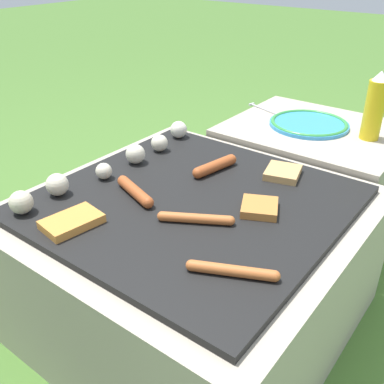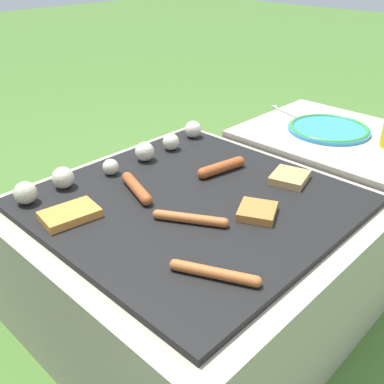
# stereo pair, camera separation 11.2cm
# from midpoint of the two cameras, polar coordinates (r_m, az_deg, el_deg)

# --- Properties ---
(ground_plane) EXTENTS (14.00, 14.00, 0.00)m
(ground_plane) POSITION_cam_midpoint_polar(r_m,az_deg,el_deg) (1.37, -2.43, -15.38)
(ground_plane) COLOR #47702D
(grill) EXTENTS (0.81, 0.81, 0.39)m
(grill) POSITION_cam_midpoint_polar(r_m,az_deg,el_deg) (1.24, -2.62, -8.93)
(grill) COLOR #A89E8C
(grill) RESTS_ON ground_plane
(side_ledge) EXTENTS (0.50, 0.59, 0.39)m
(side_ledge) POSITION_cam_midpoint_polar(r_m,az_deg,el_deg) (1.71, 12.91, 1.76)
(side_ledge) COLOR #A89E8C
(side_ledge) RESTS_ON ground_plane
(sausage_front_center) EXTENTS (0.07, 0.16, 0.03)m
(sausage_front_center) POSITION_cam_midpoint_polar(r_m,az_deg,el_deg) (1.15, -10.04, 0.02)
(sausage_front_center) COLOR #A34C23
(sausage_front_center) RESTS_ON grill
(sausage_back_center) EXTENTS (0.16, 0.06, 0.03)m
(sausage_back_center) POSITION_cam_midpoint_polar(r_m,az_deg,el_deg) (1.26, 0.40, 3.26)
(sausage_back_center) COLOR #A34C23
(sausage_back_center) RESTS_ON grill
(sausage_mid_right) EXTENTS (0.10, 0.16, 0.02)m
(sausage_mid_right) POSITION_cam_midpoint_polar(r_m,az_deg,el_deg) (1.03, -2.64, -3.46)
(sausage_mid_right) COLOR #B7602D
(sausage_mid_right) RESTS_ON grill
(sausage_mid_left) EXTENTS (0.09, 0.17, 0.02)m
(sausage_mid_left) POSITION_cam_midpoint_polar(r_m,az_deg,el_deg) (0.87, 1.45, -10.08)
(sausage_mid_left) COLOR #B7602D
(sausage_mid_left) RESTS_ON grill
(bread_slice_left) EXTENTS (0.12, 0.12, 0.02)m
(bread_slice_left) POSITION_cam_midpoint_polar(r_m,az_deg,el_deg) (1.08, 5.65, -2.06)
(bread_slice_left) COLOR #B27033
(bread_slice_left) RESTS_ON grill
(bread_slice_right) EXTENTS (0.12, 0.11, 0.02)m
(bread_slice_right) POSITION_cam_midpoint_polar(r_m,az_deg,el_deg) (1.25, 8.98, 2.39)
(bread_slice_right) COLOR tan
(bread_slice_right) RESTS_ON grill
(bread_slice_center) EXTENTS (0.14, 0.10, 0.02)m
(bread_slice_center) POSITION_cam_midpoint_polar(r_m,az_deg,el_deg) (1.07, -17.95, -3.69)
(bread_slice_center) COLOR #D18438
(bread_slice_center) RESTS_ON grill
(mushroom_row) EXTENTS (0.66, 0.08, 0.06)m
(mushroom_row) POSITION_cam_midpoint_polar(r_m,az_deg,el_deg) (1.29, -12.49, 3.68)
(mushroom_row) COLOR beige
(mushroom_row) RESTS_ON grill
(plate_colorful) EXTENTS (0.28, 0.28, 0.02)m
(plate_colorful) POSITION_cam_midpoint_polar(r_m,az_deg,el_deg) (1.64, 12.74, 8.44)
(plate_colorful) COLOR #338CCC
(plate_colorful) RESTS_ON side_ledge
(condiment_bottle) EXTENTS (0.06, 0.06, 0.22)m
(condiment_bottle) POSITION_cam_midpoint_polar(r_m,az_deg,el_deg) (1.55, 20.28, 10.03)
(condiment_bottle) COLOR gold
(condiment_bottle) RESTS_ON side_ledge
(fork_utensil) EXTENTS (0.08, 0.22, 0.01)m
(fork_utensil) POSITION_cam_midpoint_polar(r_m,az_deg,el_deg) (1.76, 7.85, 10.16)
(fork_utensil) COLOR silver
(fork_utensil) RESTS_ON side_ledge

